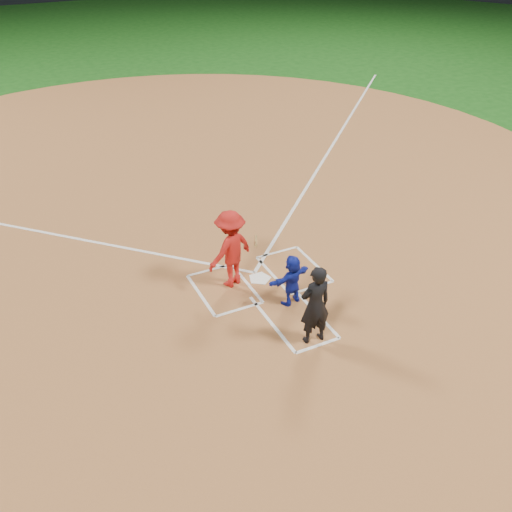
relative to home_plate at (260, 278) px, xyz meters
name	(u,v)px	position (x,y,z in m)	size (l,w,h in m)	color
ground	(260,279)	(0.00, 0.00, -0.02)	(120.00, 120.00, 0.00)	#124812
home_plate_dirt	(179,186)	(0.00, 6.00, -0.01)	(28.00, 28.00, 0.01)	#935A30
home_plate	(260,278)	(0.00, 0.00, 0.00)	(0.60, 0.60, 0.02)	white
catcher	(292,280)	(0.24, -1.19, 0.63)	(1.18, 0.38, 1.27)	#1423A9
umpire	(315,305)	(0.00, -2.58, 0.93)	(0.68, 0.45, 1.88)	black
chalk_markings	(186,195)	(0.00, 5.29, -0.01)	(28.35, 17.32, 0.01)	white
batter_at_plate	(231,249)	(-0.71, 0.14, 0.99)	(1.55, 1.13, 1.99)	red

